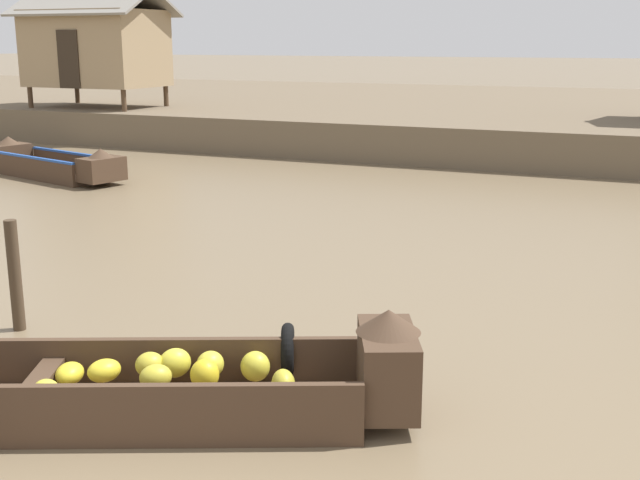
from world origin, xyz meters
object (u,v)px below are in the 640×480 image
object	(u,v)px
banana_boat	(136,382)
stilt_house_left	(96,46)
cargo_boat_upstream	(53,165)
mooring_post	(15,276)

from	to	relation	value
banana_boat	stilt_house_left	distance (m)	21.80
banana_boat	cargo_boat_upstream	distance (m)	13.66
banana_boat	stilt_house_left	bearing A→B (deg)	128.82
banana_boat	stilt_house_left	world-z (taller)	stilt_house_left
mooring_post	stilt_house_left	bearing A→B (deg)	125.28
banana_boat	stilt_house_left	size ratio (longest dim) A/B	1.00
mooring_post	cargo_boat_upstream	bearing A→B (deg)	129.04
cargo_boat_upstream	mooring_post	distance (m)	10.97
stilt_house_left	mooring_post	xyz separation A→B (m)	(10.99, -15.54, -2.38)
stilt_house_left	mooring_post	world-z (taller)	stilt_house_left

